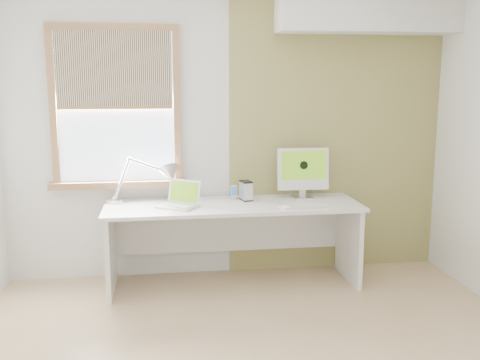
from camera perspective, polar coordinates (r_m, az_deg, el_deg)
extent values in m
cube|color=silver|center=(5.01, -1.14, 4.83)|extent=(4.00, 0.02, 2.60)
cube|color=silver|center=(1.62, 14.13, -7.24)|extent=(4.00, 0.02, 2.60)
cube|color=#93894B|center=(5.20, 9.93, 4.88)|extent=(2.00, 0.02, 2.60)
cube|color=white|center=(5.12, 13.16, 17.02)|extent=(1.60, 0.40, 0.42)
cube|color=olive|center=(5.00, -18.92, 7.14)|extent=(0.06, 0.06, 1.42)
cube|color=olive|center=(4.92, -6.59, 7.58)|extent=(0.06, 0.06, 1.42)
cube|color=olive|center=(4.94, -13.13, 15.29)|extent=(1.00, 0.06, 0.06)
cube|color=olive|center=(4.99, -12.52, -0.43)|extent=(1.20, 0.14, 0.06)
cube|color=#D1E2F9|center=(4.95, -12.79, 7.41)|extent=(1.00, 0.01, 1.30)
cube|color=beige|center=(4.90, -12.99, 11.18)|extent=(0.98, 0.02, 0.65)
cube|color=olive|center=(4.90, -12.83, 7.39)|extent=(0.98, 0.03, 0.03)
cube|color=white|center=(4.73, -0.71, -2.69)|extent=(2.20, 0.70, 0.03)
cube|color=white|center=(4.81, -13.31, -7.26)|extent=(0.04, 0.64, 0.70)
cube|color=white|center=(5.06, 11.25, -6.30)|extent=(0.04, 0.64, 0.70)
cube|color=white|center=(5.10, -1.16, -4.79)|extent=(2.08, 0.02, 0.48)
cylinder|color=silver|center=(4.91, -12.93, -2.15)|extent=(0.18, 0.18, 0.02)
sphere|color=silver|center=(4.90, -12.93, -1.95)|extent=(0.05, 0.05, 0.05)
cylinder|color=silver|center=(4.87, -12.19, 0.09)|extent=(0.17, 0.04, 0.36)
sphere|color=silver|center=(4.85, -11.44, 2.15)|extent=(0.05, 0.05, 0.04)
cylinder|color=silver|center=(4.85, -9.54, 1.52)|extent=(0.32, 0.04, 0.14)
sphere|color=silver|center=(4.85, -7.65, 0.89)|extent=(0.04, 0.04, 0.04)
cone|color=silver|center=(4.86, -7.29, 0.56)|extent=(0.27, 0.29, 0.22)
cube|color=silver|center=(4.62, -6.51, -2.76)|extent=(0.38, 0.35, 0.02)
cube|color=#B2B5B7|center=(4.62, -6.51, -2.64)|extent=(0.29, 0.26, 0.00)
cube|color=silver|center=(4.69, -5.81, -1.21)|extent=(0.29, 0.23, 0.20)
cube|color=#4C7712|center=(4.68, -5.85, -1.22)|extent=(0.25, 0.20, 0.16)
cylinder|color=silver|center=(4.90, -0.67, -1.92)|extent=(0.07, 0.07, 0.02)
cube|color=silver|center=(4.89, -0.67, -1.17)|extent=(0.06, 0.01, 0.11)
cube|color=#194C99|center=(4.89, -0.66, -1.19)|extent=(0.04, 0.00, 0.08)
cube|color=silver|center=(4.86, 0.62, -1.12)|extent=(0.11, 0.15, 0.17)
cube|color=black|center=(4.84, 0.62, -0.17)|extent=(0.11, 0.15, 0.01)
cube|color=black|center=(4.87, 0.62, -2.04)|extent=(0.11, 0.15, 0.01)
cube|color=silver|center=(4.99, 6.57, -1.81)|extent=(0.17, 0.15, 0.01)
cube|color=silver|center=(5.00, 6.52, -0.86)|extent=(0.06, 0.02, 0.15)
cube|color=white|center=(4.96, 6.58, 1.16)|extent=(0.46, 0.09, 0.38)
cube|color=#4C7712|center=(4.93, 6.66, 1.54)|extent=(0.41, 0.03, 0.25)
cylinder|color=black|center=(4.93, 6.67, 1.53)|extent=(0.08, 0.01, 0.08)
cube|color=white|center=(4.62, 6.93, -2.78)|extent=(0.45, 0.16, 0.02)
cube|color=white|center=(4.62, 6.93, -2.67)|extent=(0.41, 0.13, 0.00)
ellipsoid|color=white|center=(4.56, 4.97, -2.81)|extent=(0.07, 0.12, 0.03)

